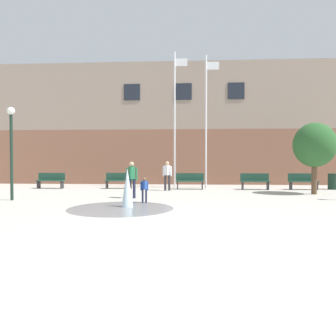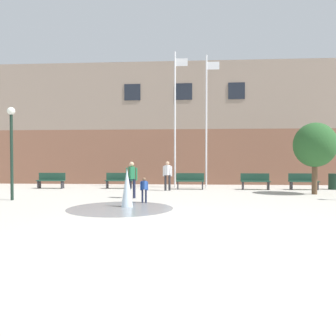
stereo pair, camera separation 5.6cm
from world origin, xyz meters
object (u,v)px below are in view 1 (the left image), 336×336
park_bench_under_right_flagpole (255,181)px  teen_by_trashcan (132,177)px  park_bench_near_trashcan (303,181)px  park_bench_center (190,181)px  adult_in_red (167,173)px  lamp_post_left_lane (11,139)px  park_bench_far_left (51,180)px  child_in_fountain (144,188)px  trash_can (333,181)px  park_bench_left_of_flagpoles (119,180)px  street_tree_near_building (315,145)px  flagpole_left (175,116)px  flagpole_right (207,118)px

park_bench_under_right_flagpole → teen_by_trashcan: size_ratio=1.01×
park_bench_near_trashcan → teen_by_trashcan: (-8.89, -4.62, 0.45)m
park_bench_center → adult_in_red: size_ratio=1.01×
park_bench_near_trashcan → park_bench_center: bearing=-179.3°
park_bench_center → lamp_post_left_lane: bearing=-143.0°
park_bench_far_left → child_in_fountain: (6.32, -6.01, 0.10)m
lamp_post_left_lane → trash_can: bearing=20.9°
lamp_post_left_lane → park_bench_left_of_flagpoles: bearing=60.5°
park_bench_far_left → lamp_post_left_lane: bearing=-82.5°
teen_by_trashcan → street_tree_near_building: size_ratio=0.46×
park_bench_center → lamp_post_left_lane: (-7.39, -5.56, 2.04)m
park_bench_far_left → park_bench_left_of_flagpoles: bearing=3.2°
trash_can → park_bench_under_right_flagpole: bearing=-175.1°
adult_in_red → lamp_post_left_lane: bearing=151.3°
park_bench_left_of_flagpoles → adult_in_red: (2.90, -1.12, 0.45)m
park_bench_near_trashcan → trash_can: park_bench_near_trashcan is taller
park_bench_far_left → park_bench_left_of_flagpoles: same height
park_bench_far_left → street_tree_near_building: (14.14, -2.36, 1.90)m
child_in_fountain → lamp_post_left_lane: (-5.59, 0.46, 1.94)m
park_bench_near_trashcan → lamp_post_left_lane: bearing=-157.7°
park_bench_far_left → flagpole_left: size_ratio=0.20×
adult_in_red → lamp_post_left_lane: (-6.15, -4.65, 1.58)m
flagpole_left → flagpole_right: size_ratio=1.03×
park_bench_far_left → park_bench_center: bearing=0.1°
lamp_post_left_lane → trash_can: 16.70m
adult_in_red → flagpole_right: (2.22, 1.81, 3.24)m
park_bench_near_trashcan → flagpole_right: flagpole_right is taller
child_in_fountain → flagpole_right: 8.27m
park_bench_left_of_flagpoles → flagpole_left: size_ratio=0.20×
park_bench_under_right_flagpole → child_in_fountain: bearing=-132.3°
adult_in_red → trash_can: (9.33, 1.27, -0.48)m
park_bench_far_left → park_bench_near_trashcan: (14.46, 0.09, 0.00)m
park_bench_far_left → flagpole_right: 9.87m
park_bench_near_trashcan → park_bench_far_left: bearing=-179.6°
park_bench_center → flagpole_right: size_ratio=0.20×
adult_in_red → street_tree_near_building: (7.25, -1.46, 1.45)m
adult_in_red → flagpole_left: 3.83m
park_bench_center → flagpole_right: 3.92m
teen_by_trashcan → trash_can: 11.73m
park_bench_center → street_tree_near_building: 6.74m
park_bench_near_trashcan → flagpole_right: size_ratio=0.20×
flagpole_left → flagpole_right: 1.87m
trash_can → park_bench_left_of_flagpoles: bearing=-179.3°
park_bench_left_of_flagpoles → park_bench_under_right_flagpole: size_ratio=1.00×
flagpole_left → lamp_post_left_lane: flagpole_left is taller
park_bench_under_right_flagpole → child_in_fountain: (-5.46, -5.99, 0.10)m
park_bench_left_of_flagpoles → teen_by_trashcan: bearing=-71.7°
park_bench_center → trash_can: size_ratio=1.78×
park_bench_far_left → flagpole_left: 8.24m
park_bench_left_of_flagpoles → trash_can: 12.22m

